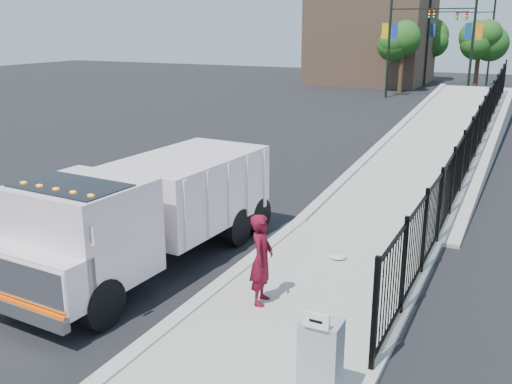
% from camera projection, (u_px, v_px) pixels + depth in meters
% --- Properties ---
extents(ground, '(120.00, 120.00, 0.00)m').
position_uv_depth(ground, '(230.00, 281.00, 11.97)').
color(ground, black).
rests_on(ground, ground).
extents(sidewalk, '(3.55, 12.00, 0.12)m').
position_uv_depth(sidewalk, '(274.00, 347.00, 9.42)').
color(sidewalk, '#9E998E').
rests_on(sidewalk, ground).
extents(curb, '(0.30, 12.00, 0.16)m').
position_uv_depth(curb, '(177.00, 320.00, 10.23)').
color(curb, '#ADAAA3').
rests_on(curb, ground).
extents(ramp, '(3.95, 24.06, 3.19)m').
position_uv_depth(ramp, '(448.00, 149.00, 24.87)').
color(ramp, '#9E998E').
rests_on(ramp, ground).
extents(iron_fence, '(0.10, 28.00, 1.80)m').
position_uv_depth(iron_fence, '(475.00, 149.00, 20.57)').
color(iron_fence, black).
rests_on(iron_fence, ground).
extents(truck, '(2.69, 7.20, 2.42)m').
position_uv_depth(truck, '(146.00, 209.00, 12.26)').
color(truck, black).
rests_on(truck, ground).
extents(worker, '(0.53, 0.70, 1.75)m').
position_uv_depth(worker, '(262.00, 259.00, 10.57)').
color(worker, '#5C0B1B').
rests_on(worker, sidewalk).
extents(utility_cabinet, '(0.55, 0.40, 1.25)m').
position_uv_depth(utility_cabinet, '(320.00, 362.00, 7.79)').
color(utility_cabinet, gray).
rests_on(utility_cabinet, sidewalk).
extents(arrow_sign, '(0.35, 0.04, 0.22)m').
position_uv_depth(arrow_sign, '(316.00, 321.00, 7.39)').
color(arrow_sign, white).
rests_on(arrow_sign, utility_cabinet).
extents(debris, '(0.39, 0.39, 0.10)m').
position_uv_depth(debris, '(338.00, 256.00, 12.83)').
color(debris, silver).
rests_on(debris, sidewalk).
extents(light_pole_0, '(3.77, 0.22, 8.00)m').
position_uv_depth(light_pole_0, '(394.00, 37.00, 41.25)').
color(light_pole_0, black).
rests_on(light_pole_0, ground).
extents(light_pole_1, '(3.78, 0.22, 8.00)m').
position_uv_depth(light_pole_1, '(468.00, 38.00, 39.24)').
color(light_pole_1, black).
rests_on(light_pole_1, ground).
extents(light_pole_2, '(3.77, 0.22, 8.00)m').
position_uv_depth(light_pole_2, '(432.00, 35.00, 49.74)').
color(light_pole_2, black).
rests_on(light_pole_2, ground).
extents(light_pole_3, '(3.77, 0.22, 8.00)m').
position_uv_depth(light_pole_3, '(488.00, 35.00, 49.79)').
color(light_pole_3, black).
rests_on(light_pole_3, ground).
extents(tree_0, '(2.83, 2.83, 5.42)m').
position_uv_depth(tree_0, '(403.00, 42.00, 44.65)').
color(tree_0, '#382314').
rests_on(tree_0, ground).
extents(tree_1, '(2.55, 2.55, 5.27)m').
position_uv_depth(tree_1, '(480.00, 42.00, 44.63)').
color(tree_1, '#382314').
rests_on(tree_1, ground).
extents(tree_2, '(3.30, 3.30, 5.65)m').
position_uv_depth(tree_2, '(431.00, 39.00, 55.00)').
color(tree_2, '#382314').
rests_on(tree_2, ground).
extents(building, '(10.00, 10.00, 8.00)m').
position_uv_depth(building, '(372.00, 39.00, 52.58)').
color(building, '#8C664C').
rests_on(building, ground).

